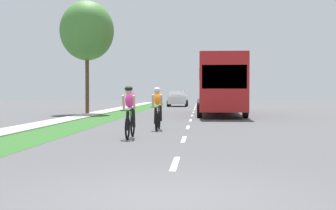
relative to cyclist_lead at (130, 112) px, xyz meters
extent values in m
plane|color=#4C4C4F|center=(1.64, 12.14, -0.81)|extent=(120.00, 120.00, 0.00)
cube|color=#2D6026|center=(-3.08, 12.14, -0.81)|extent=(1.91, 70.00, 0.01)
cube|color=#B2ADA3|center=(-4.67, 12.14, -0.81)|extent=(1.27, 70.00, 0.10)
cube|color=white|center=(1.64, -4.86, -0.81)|extent=(0.12, 1.80, 0.01)
cube|color=white|center=(1.64, -0.20, -0.81)|extent=(0.12, 1.80, 0.01)
cube|color=white|center=(1.64, 4.47, -0.81)|extent=(0.12, 1.80, 0.01)
cube|color=white|center=(1.64, 9.14, -0.81)|extent=(0.12, 1.80, 0.01)
cube|color=white|center=(1.64, 13.80, -0.81)|extent=(0.12, 1.80, 0.01)
cube|color=white|center=(1.64, 18.47, -0.81)|extent=(0.12, 1.80, 0.01)
cube|color=white|center=(1.64, 23.14, -0.81)|extent=(0.12, 1.80, 0.01)
cube|color=white|center=(1.64, 27.80, -0.81)|extent=(0.12, 1.80, 0.01)
cube|color=white|center=(1.64, 32.47, -0.81)|extent=(0.12, 1.80, 0.01)
cube|color=white|center=(1.64, 37.14, -0.81)|extent=(0.12, 1.80, 0.01)
cube|color=white|center=(1.64, 41.80, -0.81)|extent=(0.12, 1.80, 0.01)
torus|color=black|center=(0.00, 0.55, -0.47)|extent=(0.06, 0.68, 0.68)
torus|color=black|center=(0.00, -0.49, -0.47)|extent=(0.06, 0.68, 0.68)
cylinder|color=black|center=(0.00, -0.07, -0.29)|extent=(0.04, 0.59, 0.43)
cylinder|color=black|center=(0.00, 0.21, -0.19)|extent=(0.04, 0.04, 0.55)
cylinder|color=black|center=(0.00, -0.02, 0.04)|extent=(0.03, 0.55, 0.03)
cylinder|color=black|center=(0.00, -0.47, 0.05)|extent=(0.42, 0.02, 0.02)
ellipsoid|color=#CC2D8C|center=(0.00, 0.05, 0.37)|extent=(0.30, 0.54, 0.63)
sphere|color=tan|center=(0.00, -0.23, 0.61)|extent=(0.20, 0.20, 0.20)
ellipsoid|color=black|center=(0.00, -0.23, 0.69)|extent=(0.24, 0.28, 0.16)
cylinder|color=tan|center=(-0.16, -0.23, 0.29)|extent=(0.07, 0.26, 0.45)
cylinder|color=tan|center=(0.16, -0.23, 0.29)|extent=(0.07, 0.26, 0.45)
cylinder|color=black|center=(-0.10, 0.13, -0.29)|extent=(0.10, 0.30, 0.60)
cylinder|color=black|center=(0.10, 0.08, -0.19)|extent=(0.10, 0.25, 0.61)
torus|color=black|center=(0.55, 3.72, -0.47)|extent=(0.06, 0.68, 0.68)
torus|color=black|center=(0.55, 2.68, -0.47)|extent=(0.06, 0.68, 0.68)
cylinder|color=black|center=(0.55, 3.10, -0.29)|extent=(0.04, 0.59, 0.43)
cylinder|color=black|center=(0.55, 3.38, -0.19)|extent=(0.04, 0.04, 0.55)
cylinder|color=black|center=(0.55, 3.15, 0.04)|extent=(0.03, 0.55, 0.03)
cylinder|color=black|center=(0.55, 2.70, 0.05)|extent=(0.42, 0.02, 0.02)
ellipsoid|color=orange|center=(0.55, 3.22, 0.37)|extent=(0.30, 0.54, 0.63)
sphere|color=tan|center=(0.55, 2.94, 0.61)|extent=(0.20, 0.20, 0.20)
ellipsoid|color=white|center=(0.55, 2.94, 0.69)|extent=(0.24, 0.28, 0.16)
cylinder|color=tan|center=(0.39, 2.94, 0.29)|extent=(0.07, 0.26, 0.45)
cylinder|color=tan|center=(0.71, 2.94, 0.29)|extent=(0.07, 0.26, 0.45)
cylinder|color=black|center=(0.45, 3.30, -0.29)|extent=(0.10, 0.30, 0.60)
cylinder|color=black|center=(0.65, 3.25, -0.19)|extent=(0.10, 0.25, 0.61)
cube|color=red|center=(3.33, 15.20, 1.12)|extent=(2.50, 11.60, 3.10)
cube|color=#1E2833|center=(3.33, 15.20, 1.52)|extent=(2.52, 10.67, 0.64)
cube|color=#1E2833|center=(3.33, 9.43, 1.37)|extent=(2.25, 0.06, 1.20)
cylinder|color=black|center=(2.08, 11.43, -0.33)|extent=(0.28, 0.96, 0.96)
cylinder|color=black|center=(4.58, 11.43, -0.33)|extent=(0.28, 0.96, 0.96)
cylinder|color=black|center=(2.08, 18.39, -0.33)|extent=(0.28, 0.96, 0.96)
cylinder|color=black|center=(4.58, 18.39, -0.33)|extent=(0.28, 0.96, 0.96)
cube|color=silver|center=(-0.12, 32.05, -0.17)|extent=(1.76, 4.30, 0.76)
cube|color=silver|center=(-0.12, 32.20, 0.45)|extent=(1.55, 2.24, 0.52)
cube|color=#1E2833|center=(-0.12, 31.23, 0.43)|extent=(1.44, 0.08, 0.44)
cylinder|color=black|center=(-1.00, 30.72, -0.49)|extent=(0.22, 0.64, 0.64)
cylinder|color=black|center=(0.76, 30.72, -0.49)|extent=(0.22, 0.64, 0.64)
cylinder|color=black|center=(-1.00, 33.38, -0.49)|extent=(0.22, 0.64, 0.64)
cylinder|color=black|center=(0.76, 33.38, -0.49)|extent=(0.22, 0.64, 0.64)
cylinder|color=brown|center=(-5.18, 15.48, 1.18)|extent=(0.24, 0.24, 3.99)
ellipsoid|color=#478438|center=(-5.18, 15.48, 4.56)|extent=(3.47, 3.47, 3.82)
camera|label=1|loc=(2.13, -13.80, 0.58)|focal=49.15mm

